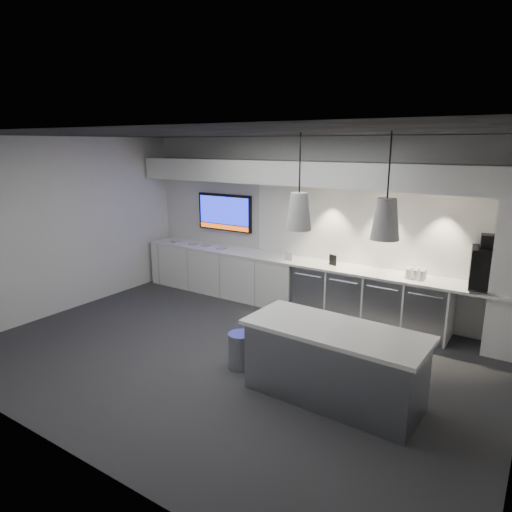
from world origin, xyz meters
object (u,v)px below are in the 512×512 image
Objects in this scene: bin at (241,350)px; coffee_machine at (487,267)px; island at (333,363)px; wall_tv at (225,212)px.

coffee_machine reaches higher than bin.
coffee_machine is (2.53, 2.38, 0.98)m from bin.
island is 2.72× the size of coffee_machine.
island is 4.41× the size of bin.
coffee_machine is at bearing -2.97° from wall_tv.
wall_tv reaches higher than bin.
island reaches higher than bin.
wall_tv is 2.64× the size of bin.
wall_tv is 4.77m from coffee_machine.
bin is 3.61m from coffee_machine.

